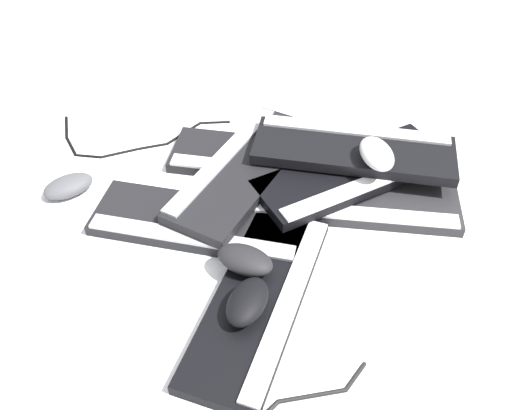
{
  "coord_description": "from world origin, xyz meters",
  "views": [
    {
      "loc": [
        -0.91,
        0.2,
        0.85
      ],
      "look_at": [
        -0.07,
        0.08,
        0.04
      ],
      "focal_mm": 40.0,
      "sensor_mm": 36.0,
      "label": 1
    }
  ],
  "objects": [
    {
      "name": "keyboard_2",
      "position": [
        -0.28,
        0.1,
        0.01
      ],
      "size": [
        0.46,
        0.34,
        0.03
      ],
      "color": "black",
      "rests_on": "ground"
    },
    {
      "name": "mouse_1",
      "position": [
        -0.22,
        0.12,
        0.05
      ],
      "size": [
        0.12,
        0.13,
        0.04
      ],
      "primitive_type": "ellipsoid",
      "rotation": [
        0.0,
        0.0,
        4.11
      ],
      "color": "black",
      "rests_on": "keyboard_2"
    },
    {
      "name": "mouse_0",
      "position": [
        -0.31,
        0.13,
        0.05
      ],
      "size": [
        0.13,
        0.11,
        0.04
      ],
      "primitive_type": "ellipsoid",
      "rotation": [
        0.0,
        0.0,
        5.75
      ],
      "color": "black",
      "rests_on": "keyboard_2"
    },
    {
      "name": "keyboard_0",
      "position": [
        0.11,
        0.03,
        0.01
      ],
      "size": [
        0.28,
        0.46,
        0.03
      ],
      "color": "black",
      "rests_on": "ground"
    },
    {
      "name": "mouse_3",
      "position": [
        -0.02,
        -0.19,
        0.11
      ],
      "size": [
        0.11,
        0.07,
        0.04
      ],
      "primitive_type": "ellipsoid",
      "rotation": [
        0.0,
        0.0,
        0.04
      ],
      "color": "silver",
      "rests_on": "keyboard_6"
    },
    {
      "name": "keyboard_5",
      "position": [
        -0.0,
        -0.15,
        0.04
      ],
      "size": [
        0.29,
        0.46,
        0.03
      ],
      "color": "black",
      "rests_on": "keyboard_3"
    },
    {
      "name": "ground_plane",
      "position": [
        0.0,
        0.0,
        0.0
      ],
      "size": [
        3.2,
        3.2,
        0.0
      ],
      "primitive_type": "plane",
      "color": "white"
    },
    {
      "name": "cable_1",
      "position": [
        0.25,
        0.34,
        0.0
      ],
      "size": [
        0.19,
        0.42,
        0.01
      ],
      "color": "black",
      "rests_on": "ground"
    },
    {
      "name": "keyboard_4",
      "position": [
        0.05,
        0.09,
        0.04
      ],
      "size": [
        0.44,
        0.39,
        0.03
      ],
      "color": "black",
      "rests_on": "keyboard_0"
    },
    {
      "name": "keyboard_3",
      "position": [
        -0.06,
        -0.14,
        0.01
      ],
      "size": [
        0.26,
        0.46,
        0.03
      ],
      "color": "#232326",
      "rests_on": "ground"
    },
    {
      "name": "mouse_2",
      "position": [
        0.08,
        0.47,
        0.02
      ],
      "size": [
        0.11,
        0.13,
        0.04
      ],
      "primitive_type": "ellipsoid",
      "rotation": [
        0.0,
        0.0,
        5.14
      ],
      "color": "#4C4C51",
      "rests_on": "ground"
    },
    {
      "name": "keyboard_6",
      "position": [
        0.05,
        -0.16,
        0.07
      ],
      "size": [
        0.29,
        0.46,
        0.03
      ],
      "color": "black",
      "rests_on": "keyboard_5"
    },
    {
      "name": "keyboard_1",
      "position": [
        -0.07,
        0.2,
        0.01
      ],
      "size": [
        0.3,
        0.46,
        0.03
      ],
      "color": "black",
      "rests_on": "ground"
    }
  ]
}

